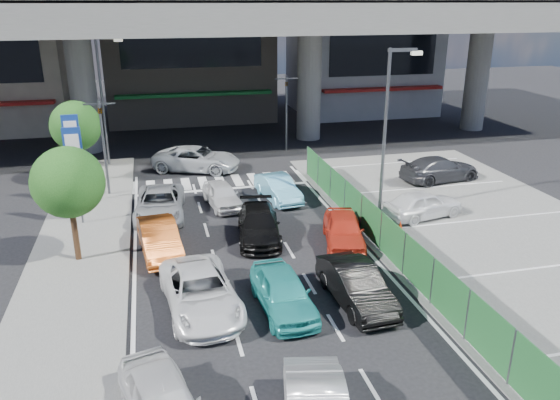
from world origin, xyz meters
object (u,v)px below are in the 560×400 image
object	(u,v)px
signboard_far	(73,147)
tree_far	(76,126)
kei_truck_front_right	(278,188)
parked_sedan_white	(423,204)
sedan_white_mid_left	(200,292)
parked_sedan_dgrey	(440,169)
crossing_wagon_silver	(197,159)
sedan_white_front_mid	(222,195)
taxi_teal_mid	(283,292)
traffic_cone	(400,227)
wagon_silver_front_left	(160,204)
hatch_black_mid_right	(356,285)
traffic_light_right	(286,94)
taxi_orange_left	(159,239)
traffic_light_left	(101,124)
sedan_black_mid	(259,225)
signboard_near	(75,163)
street_lamp_left	(104,91)
tree_near	(68,183)
street_lamp_right	(389,119)
taxi_orange_right	(344,230)

from	to	relation	value
signboard_far	tree_far	xyz separation A→B (m)	(-0.20, 3.51, 0.32)
kei_truck_front_right	parked_sedan_white	xyz separation A→B (m)	(6.21, -4.24, 0.10)
signboard_far	sedan_white_mid_left	distance (m)	13.12
sedan_white_mid_left	kei_truck_front_right	world-z (taller)	sedan_white_mid_left
parked_sedan_dgrey	parked_sedan_white	bearing A→B (deg)	134.98
crossing_wagon_silver	sedan_white_front_mid	bearing A→B (deg)	-151.38
taxi_teal_mid	traffic_cone	world-z (taller)	taxi_teal_mid
taxi_teal_mid	wagon_silver_front_left	xyz separation A→B (m)	(-3.79, 9.64, 0.00)
hatch_black_mid_right	parked_sedan_dgrey	size ratio (longest dim) A/B	0.86
traffic_light_right	wagon_silver_front_left	world-z (taller)	traffic_light_right
taxi_teal_mid	taxi_orange_left	bearing A→B (deg)	122.85
signboard_far	traffic_cone	bearing A→B (deg)	-27.88
traffic_light_right	sedan_white_mid_left	distance (m)	21.67
traffic_light_left	taxi_teal_mid	world-z (taller)	traffic_light_left
sedan_black_mid	sedan_white_mid_left	bearing A→B (deg)	-111.92
signboard_near	wagon_silver_front_left	distance (m)	4.33
wagon_silver_front_left	street_lamp_left	bearing A→B (deg)	110.13
street_lamp_left	tree_far	world-z (taller)	street_lamp_left
parked_sedan_white	taxi_orange_left	bearing A→B (deg)	82.37
taxi_orange_left	crossing_wagon_silver	size ratio (longest dim) A/B	0.78
traffic_cone	taxi_orange_left	bearing A→B (deg)	176.69
signboard_far	hatch_black_mid_right	world-z (taller)	signboard_far
traffic_light_right	street_lamp_left	distance (m)	11.90
tree_far	taxi_teal_mid	xyz separation A→B (m)	(8.01, -16.02, -2.70)
taxi_teal_mid	kei_truck_front_right	size ratio (longest dim) A/B	1.03
parked_sedan_white	sedan_black_mid	bearing A→B (deg)	80.78
kei_truck_front_right	traffic_cone	xyz separation A→B (m)	(4.26, -5.88, -0.26)
hatch_black_mid_right	parked_sedan_dgrey	xyz separation A→B (m)	(9.68, 11.72, 0.07)
traffic_light_right	signboard_near	bearing A→B (deg)	-139.09
sedan_black_mid	signboard_far	bearing A→B (deg)	149.77
hatch_black_mid_right	signboard_near	bearing A→B (deg)	131.96
signboard_far	crossing_wagon_silver	world-z (taller)	signboard_far
tree_far	hatch_black_mid_right	xyz separation A→B (m)	(10.59, -16.18, -2.70)
taxi_orange_left	kei_truck_front_right	distance (m)	8.23
wagon_silver_front_left	crossing_wagon_silver	size ratio (longest dim) A/B	0.93
taxi_orange_left	sedan_white_front_mid	size ratio (longest dim) A/B	1.17
traffic_light_left	sedan_white_front_mid	bearing A→B (deg)	-27.88
hatch_black_mid_right	taxi_orange_left	xyz separation A→B (m)	(-6.53, 5.65, 0.00)
sedan_white_mid_left	sedan_white_front_mid	xyz separation A→B (m)	(2.09, 9.82, -0.08)
sedan_white_mid_left	wagon_silver_front_left	world-z (taller)	same
taxi_teal_mid	kei_truck_front_right	distance (m)	11.02
traffic_light_left	parked_sedan_white	bearing A→B (deg)	-25.05
signboard_far	sedan_white_front_mid	world-z (taller)	signboard_far
hatch_black_mid_right	wagon_silver_front_left	size ratio (longest dim) A/B	0.84
parked_sedan_white	traffic_cone	world-z (taller)	parked_sedan_white
tree_near	street_lamp_left	bearing A→B (deg)	87.24
street_lamp_right	tree_near	size ratio (longest dim) A/B	1.67
street_lamp_right	taxi_orange_right	world-z (taller)	street_lamp_right
tree_far	sedan_white_mid_left	size ratio (longest dim) A/B	0.97
hatch_black_mid_right	sedan_white_front_mid	size ratio (longest dim) A/B	1.17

